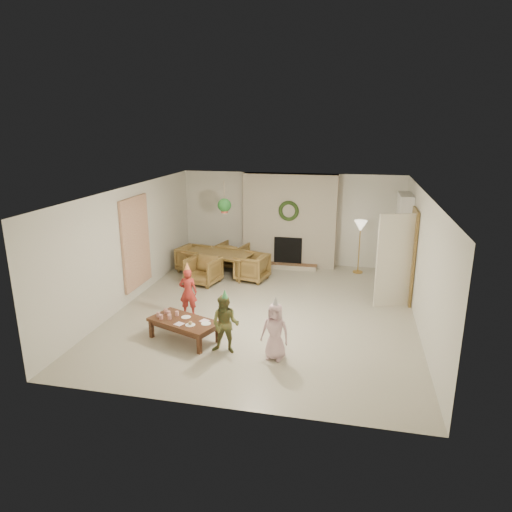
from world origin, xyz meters
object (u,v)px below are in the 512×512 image
(dining_chair_near, at_px, (203,271))
(child_pink, at_px, (275,331))
(dining_chair_left, at_px, (194,259))
(dining_chair_right, at_px, (252,267))
(dining_table, at_px, (219,264))
(child_red, at_px, (188,292))
(child_plaid, at_px, (225,325))
(coffee_table_top, at_px, (184,322))
(dining_chair_far, at_px, (233,255))

(dining_chair_near, xyz_separation_m, child_pink, (2.34, -3.26, 0.15))
(dining_chair_left, height_order, dining_chair_right, same)
(dining_table, xyz_separation_m, dining_chair_right, (0.92, -0.21, 0.03))
(dining_chair_right, xyz_separation_m, child_red, (-0.78, -2.40, 0.16))
(dining_table, xyz_separation_m, child_plaid, (1.31, -3.97, 0.21))
(child_pink, bearing_deg, child_plaid, -172.50)
(dining_chair_near, xyz_separation_m, dining_chair_left, (-0.57, 0.91, 0.00))
(dining_chair_left, distance_m, child_plaid, 4.62)
(child_red, bearing_deg, dining_chair_left, -80.71)
(child_red, bearing_deg, child_pink, 137.21)
(child_pink, bearing_deg, coffee_table_top, 178.98)
(dining_chair_right, xyz_separation_m, coffee_table_top, (-0.47, -3.47, 0.02))
(dining_chair_left, relative_size, dining_chair_right, 1.00)
(dining_chair_left, bearing_deg, dining_chair_right, -90.00)
(dining_chair_near, bearing_deg, child_red, -67.32)
(coffee_table_top, bearing_deg, child_plaid, 2.57)
(dining_table, distance_m, dining_chair_left, 0.76)
(dining_chair_left, xyz_separation_m, coffee_table_top, (1.19, -3.85, 0.02))
(dining_table, relative_size, child_pink, 1.78)
(dining_chair_near, distance_m, child_pink, 4.01)
(child_red, relative_size, child_pink, 1.02)
(dining_chair_far, xyz_separation_m, coffee_table_top, (0.28, -4.42, 0.02))
(dining_chair_left, relative_size, child_plaid, 0.72)
(coffee_table_top, bearing_deg, child_red, 127.24)
(dining_chair_near, bearing_deg, dining_chair_far, 90.00)
(dining_chair_left, bearing_deg, dining_chair_far, -45.00)
(dining_table, xyz_separation_m, dining_chair_far, (0.17, 0.74, 0.03))
(coffee_table_top, relative_size, child_red, 1.26)
(dining_table, height_order, child_plaid, child_plaid)
(child_red, bearing_deg, coffee_table_top, 97.77)
(dining_chair_right, distance_m, child_pink, 3.99)
(coffee_table_top, bearing_deg, dining_chair_right, 103.44)
(dining_chair_near, height_order, coffee_table_top, dining_chair_near)
(dining_table, relative_size, dining_chair_right, 2.34)
(child_red, height_order, child_plaid, child_plaid)
(dining_chair_left, relative_size, child_red, 0.74)
(child_plaid, distance_m, child_pink, 0.86)
(child_plaid, bearing_deg, dining_chair_far, 104.54)
(dining_chair_right, relative_size, child_red, 0.74)
(dining_chair_far, bearing_deg, dining_chair_left, 45.00)
(dining_chair_right, bearing_deg, child_plaid, 18.99)
(child_red, bearing_deg, child_plaid, 122.36)
(dining_chair_left, xyz_separation_m, dining_chair_right, (1.66, -0.39, 0.00))
(dining_table, xyz_separation_m, dining_chair_near, (-0.17, -0.74, 0.03))
(child_pink, bearing_deg, dining_chair_left, 134.36)
(coffee_table_top, bearing_deg, dining_chair_far, 114.80)
(dining_chair_right, bearing_deg, dining_chair_left, -90.00)
(dining_table, bearing_deg, child_plaid, -58.64)
(child_plaid, bearing_deg, coffee_table_top, 162.34)
(child_red, bearing_deg, dining_table, -95.13)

